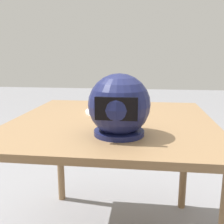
# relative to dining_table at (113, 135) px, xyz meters

# --- Properties ---
(dining_table) EXTENTS (1.01, 1.04, 0.75)m
(dining_table) POSITION_rel_dining_table_xyz_m (0.00, 0.00, 0.00)
(dining_table) COLOR olive
(dining_table) RESTS_ON ground
(pizza_plate) EXTENTS (0.30, 0.30, 0.01)m
(pizza_plate) POSITION_rel_dining_table_xyz_m (0.03, -0.16, 0.09)
(pizza_plate) COLOR white
(pizza_plate) RESTS_ON dining_table
(pizza) EXTENTS (0.25, 0.25, 0.05)m
(pizza) POSITION_rel_dining_table_xyz_m (0.02, -0.16, 0.11)
(pizza) COLOR tan
(pizza) RESTS_ON pizza_plate
(motorcycle_helmet) EXTENTS (0.25, 0.25, 0.25)m
(motorcycle_helmet) POSITION_rel_dining_table_xyz_m (-0.06, 0.26, 0.21)
(motorcycle_helmet) COLOR #191E4C
(motorcycle_helmet) RESTS_ON dining_table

